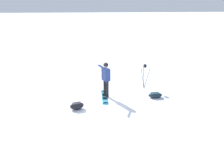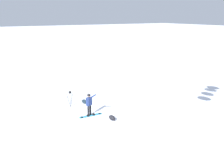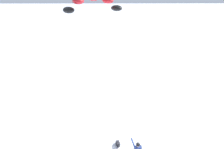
{
  "view_description": "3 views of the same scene",
  "coord_description": "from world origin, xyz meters",
  "px_view_note": "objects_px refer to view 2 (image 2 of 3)",
  "views": [
    {
      "loc": [
        -1.28,
        -9.26,
        4.26
      ],
      "look_at": [
        0.42,
        -0.1,
        1.24
      ],
      "focal_mm": 33.79,
      "sensor_mm": 36.0,
      "label": 1
    },
    {
      "loc": [
        -12.96,
        5.88,
        7.24
      ],
      "look_at": [
        -1.39,
        -0.8,
        3.44
      ],
      "focal_mm": 33.29,
      "sensor_mm": 36.0,
      "label": 2
    },
    {
      "loc": [
        7.92,
        -1.35,
        9.87
      ],
      "look_at": [
        -2.58,
        -1.27,
        4.9
      ],
      "focal_mm": 28.62,
      "sensor_mm": 36.0,
      "label": 3
    }
  ],
  "objects_px": {
    "gear_bag_large": "(112,118)",
    "gear_bag_small": "(84,102)",
    "camera_tripod": "(70,96)",
    "snowboard": "(91,115)",
    "snowboarder": "(89,102)"
  },
  "relations": [
    {
      "from": "snowboard",
      "to": "camera_tripod",
      "type": "height_order",
      "value": "camera_tripod"
    },
    {
      "from": "snowboarder",
      "to": "gear_bag_small",
      "type": "height_order",
      "value": "snowboarder"
    },
    {
      "from": "gear_bag_large",
      "to": "camera_tripod",
      "type": "xyz_separation_m",
      "value": [
        3.66,
        1.83,
        0.79
      ]
    },
    {
      "from": "camera_tripod",
      "to": "snowboarder",
      "type": "bearing_deg",
      "value": -162.14
    },
    {
      "from": "snowboarder",
      "to": "gear_bag_large",
      "type": "xyz_separation_m",
      "value": [
        -1.44,
        -1.12,
        -0.9
      ]
    },
    {
      "from": "snowboard",
      "to": "gear_bag_large",
      "type": "bearing_deg",
      "value": -142.42
    },
    {
      "from": "gear_bag_large",
      "to": "gear_bag_small",
      "type": "xyz_separation_m",
      "value": [
        3.8,
        0.55,
        -0.03
      ]
    },
    {
      "from": "snowboarder",
      "to": "gear_bag_small",
      "type": "bearing_deg",
      "value": -13.53
    },
    {
      "from": "gear_bag_large",
      "to": "camera_tripod",
      "type": "relative_size",
      "value": 0.48
    },
    {
      "from": "gear_bag_large",
      "to": "camera_tripod",
      "type": "bearing_deg",
      "value": 26.56
    },
    {
      "from": "camera_tripod",
      "to": "snowboard",
      "type": "bearing_deg",
      "value": -161.23
    },
    {
      "from": "snowboard",
      "to": "camera_tripod",
      "type": "xyz_separation_m",
      "value": [
        2.3,
        0.78,
        0.94
      ]
    },
    {
      "from": "snowboard",
      "to": "gear_bag_small",
      "type": "relative_size",
      "value": 2.59
    },
    {
      "from": "snowboarder",
      "to": "camera_tripod",
      "type": "xyz_separation_m",
      "value": [
        2.21,
        0.71,
        -0.11
      ]
    },
    {
      "from": "camera_tripod",
      "to": "gear_bag_small",
      "type": "distance_m",
      "value": 1.53
    }
  ]
}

